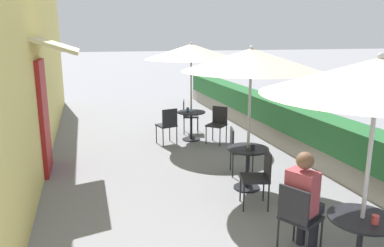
# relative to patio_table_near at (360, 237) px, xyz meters

# --- Properties ---
(cafe_facade_wall) EXTENTS (0.98, 14.14, 4.20)m
(cafe_facade_wall) POSITION_rel_patio_table_near_xyz_m (-3.56, 4.91, 1.61)
(cafe_facade_wall) COLOR #E0CC6B
(cafe_facade_wall) RESTS_ON ground_plane
(planter_hedge) EXTENTS (0.60, 13.14, 1.01)m
(planter_hedge) POSITION_rel_patio_table_near_xyz_m (1.74, 4.95, 0.05)
(planter_hedge) COLOR gray
(planter_hedge) RESTS_ON ground_plane
(patio_table_near) EXTENTS (0.69, 0.69, 0.71)m
(patio_table_near) POSITION_rel_patio_table_near_xyz_m (0.00, 0.00, 0.00)
(patio_table_near) COLOR black
(patio_table_near) RESTS_ON ground_plane
(patio_umbrella_near) EXTENTS (2.21, 2.21, 2.37)m
(patio_umbrella_near) POSITION_rel_patio_table_near_xyz_m (0.00, 0.00, 1.66)
(patio_umbrella_near) COLOR #B7B7BC
(patio_umbrella_near) RESTS_ON ground_plane
(cafe_chair_near_back) EXTENTS (0.54, 0.54, 0.87)m
(cafe_chair_near_back) POSITION_rel_patio_table_near_xyz_m (-0.38, 0.57, 0.03)
(cafe_chair_near_back) COLOR #232328
(cafe_chair_near_back) RESTS_ON ground_plane
(seated_patron_near_back) EXTENTS (0.50, 0.47, 1.25)m
(seated_patron_near_back) POSITION_rel_patio_table_near_xyz_m (-0.29, 0.62, 0.20)
(seated_patron_near_back) COLOR #23232D
(seated_patron_near_back) RESTS_ON ground_plane
(coffee_cup_near) EXTENTS (0.07, 0.07, 0.09)m
(coffee_cup_near) POSITION_rel_patio_table_near_xyz_m (0.03, -0.14, 0.27)
(coffee_cup_near) COLOR #B73D3D
(coffee_cup_near) RESTS_ON patio_table_near
(patio_table_mid) EXTENTS (0.69, 0.69, 0.71)m
(patio_table_mid) POSITION_rel_patio_table_near_xyz_m (-0.12, 2.54, 0.00)
(patio_table_mid) COLOR black
(patio_table_mid) RESTS_ON ground_plane
(patio_umbrella_mid) EXTENTS (2.21, 2.21, 2.37)m
(patio_umbrella_mid) POSITION_rel_patio_table_near_xyz_m (-0.12, 2.54, 1.66)
(patio_umbrella_mid) COLOR #B7B7BC
(patio_umbrella_mid) RESTS_ON ground_plane
(cafe_chair_mid_left) EXTENTS (0.49, 0.49, 0.87)m
(cafe_chair_mid_left) POSITION_rel_patio_table_near_xyz_m (-0.01, 3.22, 0.03)
(cafe_chair_mid_left) COLOR #232328
(cafe_chair_mid_left) RESTS_ON ground_plane
(cafe_chair_mid_right) EXTENTS (0.49, 0.49, 0.87)m
(cafe_chair_mid_right) POSITION_rel_patio_table_near_xyz_m (-0.23, 1.86, 0.03)
(cafe_chair_mid_right) COLOR #232328
(cafe_chair_mid_right) RESTS_ON ground_plane
(coffee_cup_mid) EXTENTS (0.07, 0.07, 0.09)m
(coffee_cup_mid) POSITION_rel_patio_table_near_xyz_m (-0.08, 2.45, 0.27)
(coffee_cup_mid) COLOR #232328
(coffee_cup_mid) RESTS_ON patio_table_mid
(patio_table_far) EXTENTS (0.69, 0.69, 0.71)m
(patio_table_far) POSITION_rel_patio_table_near_xyz_m (-0.20, 5.70, 0.00)
(patio_table_far) COLOR black
(patio_table_far) RESTS_ON ground_plane
(patio_umbrella_far) EXTENTS (2.21, 2.21, 2.37)m
(patio_umbrella_far) POSITION_rel_patio_table_near_xyz_m (-0.20, 5.70, 1.66)
(patio_umbrella_far) COLOR #B7B7BC
(patio_umbrella_far) RESTS_ON ground_plane
(cafe_chair_far_left) EXTENTS (0.49, 0.49, 0.87)m
(cafe_chair_far_left) POSITION_rel_patio_table_near_xyz_m (-0.10, 6.38, 0.03)
(cafe_chair_far_left) COLOR #232328
(cafe_chair_far_left) RESTS_ON ground_plane
(cafe_chair_far_right) EXTENTS (0.49, 0.49, 0.87)m
(cafe_chair_far_right) POSITION_rel_patio_table_near_xyz_m (-0.84, 5.45, 0.03)
(cafe_chair_far_right) COLOR #232328
(cafe_chair_far_right) RESTS_ON ground_plane
(cafe_chair_far_back) EXTENTS (0.57, 0.57, 0.87)m
(cafe_chair_far_back) POSITION_rel_patio_table_near_xyz_m (0.34, 5.27, 0.03)
(cafe_chair_far_back) COLOR #232328
(cafe_chair_far_back) RESTS_ON ground_plane
(coffee_cup_far) EXTENTS (0.07, 0.07, 0.09)m
(coffee_cup_far) POSITION_rel_patio_table_near_xyz_m (-0.26, 5.80, 0.27)
(coffee_cup_far) COLOR teal
(coffee_cup_far) RESTS_ON patio_table_far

